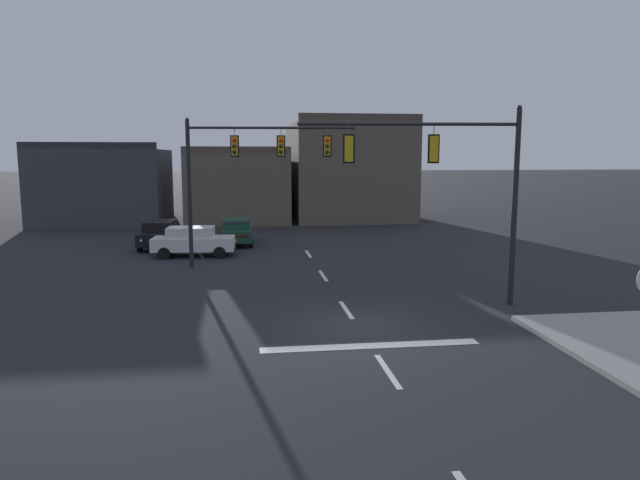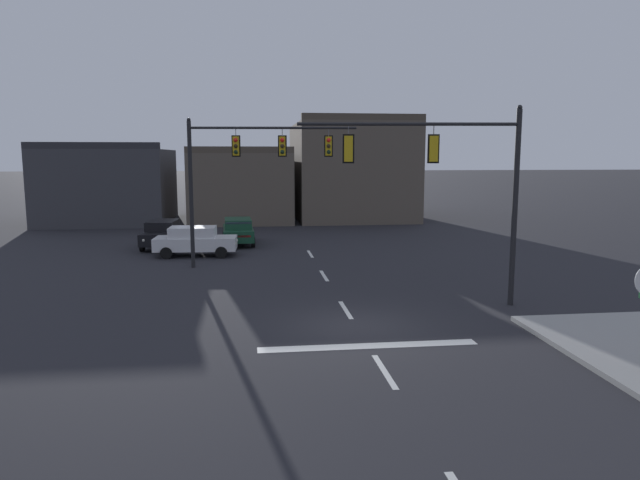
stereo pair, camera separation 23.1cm
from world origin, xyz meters
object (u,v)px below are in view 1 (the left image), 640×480
at_px(car_lot_nearside, 193,241).
at_px(car_lot_farside, 236,231).
at_px(signal_mast_far_side, 242,163).
at_px(car_lot_middle, 160,233).
at_px(signal_mast_near_side, 454,172).

distance_m(car_lot_nearside, car_lot_farside, 4.61).
height_order(signal_mast_far_side, car_lot_middle, signal_mast_far_side).
distance_m(signal_mast_near_side, car_lot_farside, 18.27).
distance_m(signal_mast_far_side, car_lot_middle, 9.52).
bearing_deg(signal_mast_far_side, signal_mast_near_side, -47.89).
xyz_separation_m(car_lot_middle, car_lot_farside, (4.47, 0.70, 0.00)).
relative_size(signal_mast_near_side, car_lot_farside, 1.75).
height_order(signal_mast_near_side, car_lot_farside, signal_mast_near_side).
distance_m(signal_mast_near_side, car_lot_nearside, 16.23).
relative_size(signal_mast_far_side, car_lot_farside, 1.78).
height_order(signal_mast_near_side, car_lot_nearside, signal_mast_near_side).
relative_size(signal_mast_near_side, signal_mast_far_side, 0.98).
height_order(car_lot_nearside, car_lot_farside, same).
height_order(car_lot_nearside, car_lot_middle, same).
xyz_separation_m(signal_mast_near_side, car_lot_nearside, (-10.25, 11.93, -4.00)).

